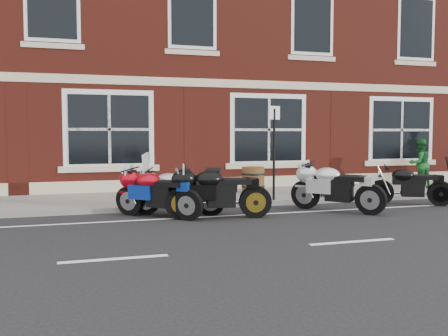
{
  "coord_description": "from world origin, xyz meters",
  "views": [
    {
      "loc": [
        -4.57,
        -10.41,
        1.86
      ],
      "look_at": [
        -0.89,
        1.6,
        0.98
      ],
      "focal_mm": 40.0,
      "sensor_mm": 36.0,
      "label": 1
    }
  ],
  "objects_px": {
    "moto_touring_silver": "(176,190)",
    "moto_sport_silver": "(336,186)",
    "moto_naked_black": "(409,184)",
    "parking_sign": "(274,146)",
    "barrel_planter": "(253,180)",
    "moto_sport_red": "(157,192)",
    "pedestrian_right": "(420,164)",
    "moto_sport_black": "(216,191)"
  },
  "relations": [
    {
      "from": "moto_touring_silver",
      "to": "moto_sport_silver",
      "type": "bearing_deg",
      "value": -76.21
    },
    {
      "from": "moto_naked_black",
      "to": "parking_sign",
      "type": "relative_size",
      "value": 0.77
    },
    {
      "from": "parking_sign",
      "to": "barrel_planter",
      "type": "bearing_deg",
      "value": 75.7
    },
    {
      "from": "moto_touring_silver",
      "to": "moto_sport_red",
      "type": "height_order",
      "value": "moto_touring_silver"
    },
    {
      "from": "moto_sport_red",
      "to": "barrel_planter",
      "type": "height_order",
      "value": "moto_sport_red"
    },
    {
      "from": "moto_sport_silver",
      "to": "moto_naked_black",
      "type": "distance_m",
      "value": 2.39
    },
    {
      "from": "moto_sport_silver",
      "to": "parking_sign",
      "type": "xyz_separation_m",
      "value": [
        -0.95,
        1.5,
        0.92
      ]
    },
    {
      "from": "barrel_planter",
      "to": "parking_sign",
      "type": "relative_size",
      "value": 0.31
    },
    {
      "from": "moto_sport_red",
      "to": "pedestrian_right",
      "type": "bearing_deg",
      "value": -32.13
    },
    {
      "from": "moto_sport_black",
      "to": "pedestrian_right",
      "type": "xyz_separation_m",
      "value": [
        7.47,
        2.78,
        0.3
      ]
    },
    {
      "from": "moto_sport_red",
      "to": "moto_naked_black",
      "type": "relative_size",
      "value": 0.9
    },
    {
      "from": "pedestrian_right",
      "to": "parking_sign",
      "type": "height_order",
      "value": "parking_sign"
    },
    {
      "from": "moto_sport_red",
      "to": "moto_naked_black",
      "type": "bearing_deg",
      "value": -46.87
    },
    {
      "from": "moto_sport_silver",
      "to": "moto_naked_black",
      "type": "bearing_deg",
      "value": -28.73
    },
    {
      "from": "moto_sport_silver",
      "to": "moto_touring_silver",
      "type": "bearing_deg",
      "value": 131.91
    },
    {
      "from": "barrel_planter",
      "to": "moto_naked_black",
      "type": "bearing_deg",
      "value": -39.11
    },
    {
      "from": "barrel_planter",
      "to": "parking_sign",
      "type": "bearing_deg",
      "value": -90.65
    },
    {
      "from": "moto_sport_red",
      "to": "pedestrian_right",
      "type": "distance_m",
      "value": 8.99
    },
    {
      "from": "moto_naked_black",
      "to": "parking_sign",
      "type": "bearing_deg",
      "value": 101.52
    },
    {
      "from": "moto_touring_silver",
      "to": "parking_sign",
      "type": "relative_size",
      "value": 0.83
    },
    {
      "from": "moto_touring_silver",
      "to": "parking_sign",
      "type": "distance_m",
      "value": 3.06
    },
    {
      "from": "moto_sport_silver",
      "to": "pedestrian_right",
      "type": "relative_size",
      "value": 1.23
    },
    {
      "from": "moto_touring_silver",
      "to": "moto_sport_red",
      "type": "relative_size",
      "value": 1.19
    },
    {
      "from": "moto_touring_silver",
      "to": "moto_sport_black",
      "type": "xyz_separation_m",
      "value": [
        0.76,
        -0.72,
        0.03
      ]
    },
    {
      "from": "moto_sport_red",
      "to": "barrel_planter",
      "type": "relative_size",
      "value": 2.24
    },
    {
      "from": "barrel_planter",
      "to": "moto_sport_black",
      "type": "bearing_deg",
      "value": -122.7
    },
    {
      "from": "moto_naked_black",
      "to": "pedestrian_right",
      "type": "distance_m",
      "value": 3.16
    },
    {
      "from": "moto_sport_black",
      "to": "moto_sport_silver",
      "type": "height_order",
      "value": "moto_sport_silver"
    },
    {
      "from": "moto_naked_black",
      "to": "moto_sport_black",
      "type": "bearing_deg",
      "value": 125.09
    },
    {
      "from": "moto_sport_silver",
      "to": "moto_naked_black",
      "type": "xyz_separation_m",
      "value": [
        2.36,
        0.41,
        -0.06
      ]
    },
    {
      "from": "moto_naked_black",
      "to": "barrel_planter",
      "type": "height_order",
      "value": "moto_naked_black"
    },
    {
      "from": "moto_touring_silver",
      "to": "barrel_planter",
      "type": "xyz_separation_m",
      "value": [
        2.79,
        2.45,
        -0.07
      ]
    },
    {
      "from": "moto_sport_red",
      "to": "pedestrian_right",
      "type": "height_order",
      "value": "pedestrian_right"
    },
    {
      "from": "pedestrian_right",
      "to": "barrel_planter",
      "type": "xyz_separation_m",
      "value": [
        -5.44,
        0.39,
        -0.4
      ]
    },
    {
      "from": "moto_naked_black",
      "to": "pedestrian_right",
      "type": "height_order",
      "value": "pedestrian_right"
    },
    {
      "from": "moto_naked_black",
      "to": "moto_sport_silver",
      "type": "bearing_deg",
      "value": 129.57
    },
    {
      "from": "moto_sport_red",
      "to": "moto_sport_silver",
      "type": "xyz_separation_m",
      "value": [
        4.19,
        -0.4,
        0.04
      ]
    },
    {
      "from": "moto_touring_silver",
      "to": "barrel_planter",
      "type": "height_order",
      "value": "moto_touring_silver"
    },
    {
      "from": "moto_sport_black",
      "to": "moto_sport_silver",
      "type": "bearing_deg",
      "value": -77.71
    },
    {
      "from": "moto_touring_silver",
      "to": "moto_naked_black",
      "type": "xyz_separation_m",
      "value": [
        6.09,
        -0.22,
        -0.03
      ]
    },
    {
      "from": "moto_sport_red",
      "to": "barrel_planter",
      "type": "bearing_deg",
      "value": -7.39
    },
    {
      "from": "moto_sport_red",
      "to": "pedestrian_right",
      "type": "relative_size",
      "value": 1.09
    }
  ]
}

